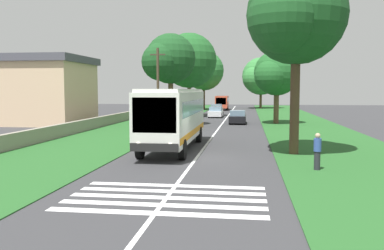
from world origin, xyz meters
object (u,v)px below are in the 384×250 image
object	(u,v)px
utility_pole	(158,87)
roadside_tree_left_2	(188,62)
roadside_tree_right_1	(260,77)
roadside_tree_right_2	(293,19)
trailing_car_1	(216,112)
trailing_minibus_0	(222,101)
roadside_tree_left_1	(169,60)
roadside_building	(49,90)
coach_bus	(174,115)
roadside_tree_left_0	(202,72)
roadside_tree_right_0	(275,74)
trailing_car_2	(217,109)
trailing_car_0	(238,117)
pedestrian	(317,151)

from	to	relation	value
utility_pole	roadside_tree_left_2	bearing A→B (deg)	-0.32
roadside_tree_right_1	utility_pole	xyz separation A→B (m)	(-44.52, 10.44, -2.18)
roadside_tree_left_2	roadside_tree_right_2	bearing A→B (deg)	-161.54
trailing_car_1	trailing_minibus_0	world-z (taller)	trailing_minibus_0
trailing_minibus_0	roadside_tree_left_1	distance (m)	33.08
roadside_tree_right_1	roadside_building	bearing A→B (deg)	149.26
roadside_tree_right_2	roadside_building	world-z (taller)	roadside_tree_right_2
coach_bus	roadside_tree_left_0	bearing A→B (deg)	4.20
coach_bus	trailing_minibus_0	size ratio (longest dim) A/B	1.86
roadside_tree_left_2	roadside_tree_right_0	world-z (taller)	roadside_tree_left_2
roadside_tree_left_2	roadside_tree_right_1	distance (m)	28.06
coach_bus	trailing_car_2	distance (m)	38.77
trailing_minibus_0	roadside_tree_left_2	xyz separation A→B (m)	(-18.55, 3.48, 5.85)
roadside_tree_left_0	roadside_tree_right_1	distance (m)	12.73
trailing_car_0	coach_bus	bearing A→B (deg)	170.17
trailing_car_1	roadside_tree_left_2	size ratio (longest dim) A/B	0.38
roadside_tree_left_1	roadside_tree_right_1	size ratio (longest dim) A/B	0.95
roadside_tree_left_2	roadside_tree_right_1	xyz separation A→B (m)	(26.05, -10.33, -1.33)
roadside_tree_left_0	coach_bus	bearing A→B (deg)	-175.80
trailing_minibus_0	trailing_car_0	bearing A→B (deg)	-173.15
trailing_car_0	roadside_tree_left_2	distance (m)	14.37
coach_bus	pedestrian	distance (m)	9.83
coach_bus	roadside_tree_left_1	distance (m)	17.47
utility_pole	trailing_car_0	bearing A→B (deg)	-42.04
coach_bus	roadside_building	size ratio (longest dim) A/B	1.17
roadside_tree_left_1	trailing_car_0	bearing A→B (deg)	-64.19
roadside_tree_right_1	pedestrian	bearing A→B (deg)	-179.17
coach_bus	utility_pole	distance (m)	12.67
trailing_minibus_0	roadside_tree_left_1	xyz separation A→B (m)	(-32.51, 3.44, 5.10)
trailing_car_2	coach_bus	bearing A→B (deg)	-179.61
trailing_car_0	roadside_tree_right_0	world-z (taller)	roadside_tree_right_0
roadside_tree_left_2	pedestrian	xyz separation A→B (m)	(-36.46, -11.24, -6.49)
roadside_tree_left_1	roadside_tree_right_2	xyz separation A→B (m)	(-17.66, -10.51, 1.02)
roadside_tree_right_1	roadside_tree_right_2	world-z (taller)	roadside_tree_right_2
roadside_tree_right_1	roadside_building	size ratio (longest dim) A/B	1.03
roadside_tree_left_0	roadside_building	world-z (taller)	roadside_tree_left_0
coach_bus	trailing_car_1	world-z (taller)	coach_bus
coach_bus	roadside_tree_right_1	world-z (taller)	roadside_tree_right_1
roadside_tree_right_0	utility_pole	bearing A→B (deg)	126.39
trailing_car_1	trailing_minibus_0	xyz separation A→B (m)	(19.23, 0.35, 0.88)
trailing_minibus_0	pedestrian	distance (m)	55.56
coach_bus	roadside_building	bearing A→B (deg)	44.54
coach_bus	roadside_tree_left_2	bearing A→B (deg)	6.64
roadside_tree_right_1	roadside_building	xyz separation A→B (m)	(-39.54, 23.51, -2.41)
roadside_tree_left_0	roadside_tree_left_1	bearing A→B (deg)	-179.79
trailing_car_2	trailing_minibus_0	size ratio (longest dim) A/B	0.72
roadside_tree_left_2	roadside_tree_left_1	bearing A→B (deg)	-179.81
roadside_tree_left_0	roadside_tree_right_0	bearing A→B (deg)	-159.19
roadside_tree_left_1	roadside_tree_right_2	bearing A→B (deg)	-149.24
roadside_tree_left_2	roadside_building	size ratio (longest dim) A/B	1.18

